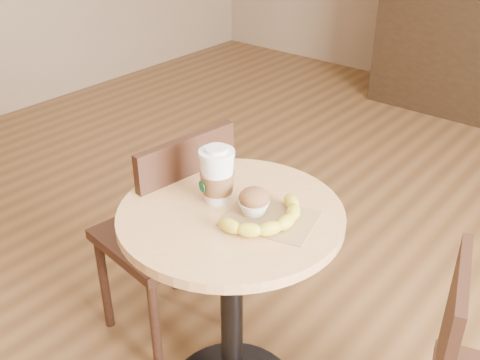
{
  "coord_description": "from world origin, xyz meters",
  "views": [
    {
      "loc": [
        0.74,
        -0.92,
        1.59
      ],
      "look_at": [
        -0.11,
        0.12,
        0.83
      ],
      "focal_mm": 42.0,
      "sensor_mm": 36.0,
      "label": 1
    }
  ],
  "objects_px": {
    "cafe_table": "(232,279)",
    "chair_left": "(171,231)",
    "coffee_cup": "(217,177)",
    "muffin": "(254,201)",
    "banana": "(269,216)"
  },
  "relations": [
    {
      "from": "chair_left",
      "to": "muffin",
      "type": "relative_size",
      "value": 10.23
    },
    {
      "from": "coffee_cup",
      "to": "chair_left",
      "type": "bearing_deg",
      "value": -173.83
    },
    {
      "from": "cafe_table",
      "to": "banana",
      "type": "bearing_deg",
      "value": 7.37
    },
    {
      "from": "banana",
      "to": "chair_left",
      "type": "bearing_deg",
      "value": -167.97
    },
    {
      "from": "cafe_table",
      "to": "banana",
      "type": "height_order",
      "value": "banana"
    },
    {
      "from": "cafe_table",
      "to": "muffin",
      "type": "xyz_separation_m",
      "value": [
        0.06,
        0.03,
        0.28
      ]
    },
    {
      "from": "coffee_cup",
      "to": "muffin",
      "type": "height_order",
      "value": "coffee_cup"
    },
    {
      "from": "chair_left",
      "to": "muffin",
      "type": "xyz_separation_m",
      "value": [
        0.41,
        -0.06,
        0.31
      ]
    },
    {
      "from": "chair_left",
      "to": "cafe_table",
      "type": "bearing_deg",
      "value": 83.18
    },
    {
      "from": "cafe_table",
      "to": "coffee_cup",
      "type": "relative_size",
      "value": 4.47
    },
    {
      "from": "muffin",
      "to": "banana",
      "type": "relative_size",
      "value": 0.32
    },
    {
      "from": "cafe_table",
      "to": "chair_left",
      "type": "bearing_deg",
      "value": 165.99
    },
    {
      "from": "chair_left",
      "to": "banana",
      "type": "xyz_separation_m",
      "value": [
        0.47,
        -0.07,
        0.29
      ]
    },
    {
      "from": "cafe_table",
      "to": "chair_left",
      "type": "height_order",
      "value": "chair_left"
    },
    {
      "from": "muffin",
      "to": "chair_left",
      "type": "bearing_deg",
      "value": 171.56
    }
  ]
}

